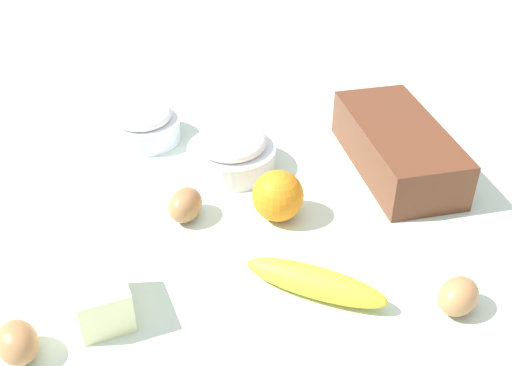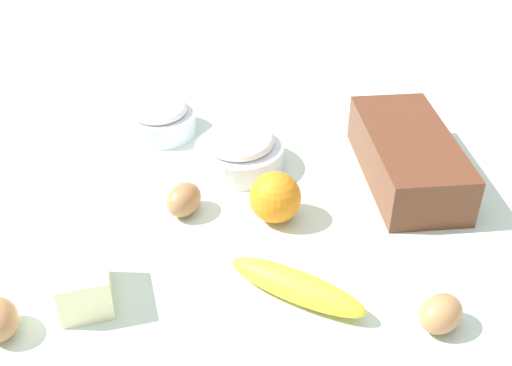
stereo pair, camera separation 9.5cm
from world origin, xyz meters
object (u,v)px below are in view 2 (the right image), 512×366
at_px(sugar_bowl, 239,150).
at_px(egg_loose, 184,200).
at_px(loaf_pan, 408,156).
at_px(butter_block, 84,282).
at_px(banana, 296,286).
at_px(orange_fruit, 275,197).
at_px(flour_bowl, 159,117).
at_px(egg_near_butter, 441,314).

height_order(sugar_bowl, egg_loose, sugar_bowl).
distance_m(sugar_bowl, egg_loose, 0.15).
distance_m(loaf_pan, sugar_bowl, 0.27).
bearing_deg(loaf_pan, butter_block, -64.73).
bearing_deg(egg_loose, banana, 47.11).
bearing_deg(orange_fruit, banana, 13.41).
xyz_separation_m(flour_bowl, egg_loose, (0.23, 0.09, -0.01)).
height_order(loaf_pan, egg_near_butter, loaf_pan).
bearing_deg(orange_fruit, flour_bowl, -135.83).
xyz_separation_m(sugar_bowl, egg_loose, (0.13, -0.07, -0.01)).
xyz_separation_m(loaf_pan, butter_block, (0.32, -0.43, -0.01)).
height_order(loaf_pan, sugar_bowl, loaf_pan).
bearing_deg(loaf_pan, sugar_bowl, -102.26).
height_order(loaf_pan, egg_loose, loaf_pan).
relative_size(butter_block, egg_near_butter, 1.50).
bearing_deg(flour_bowl, loaf_pan, 76.38).
xyz_separation_m(loaf_pan, sugar_bowl, (-0.01, -0.27, -0.01)).
height_order(flour_bowl, banana, flour_bowl).
bearing_deg(orange_fruit, sugar_bowl, -152.77).
bearing_deg(loaf_pan, orange_fruit, -69.01).
bearing_deg(egg_near_butter, egg_loose, -119.23).
xyz_separation_m(flour_bowl, butter_block, (0.42, -0.00, -0.00)).
height_order(sugar_bowl, egg_near_butter, sugar_bowl).
xyz_separation_m(loaf_pan, orange_fruit, (0.13, -0.21, -0.00)).
bearing_deg(loaf_pan, egg_near_butter, -9.51).
height_order(banana, butter_block, butter_block).
xyz_separation_m(loaf_pan, banana, (0.29, -0.17, -0.02)).
distance_m(loaf_pan, egg_near_butter, 0.33).
relative_size(loaf_pan, orange_fruit, 3.88).
relative_size(loaf_pan, banana, 1.58).
relative_size(flour_bowl, banana, 0.69).
bearing_deg(flour_bowl, orange_fruit, 44.17).
bearing_deg(sugar_bowl, butter_block, -26.12).
bearing_deg(egg_loose, sugar_bowl, 152.74).
bearing_deg(banana, butter_block, -84.08).
bearing_deg(egg_loose, flour_bowl, -159.04).
xyz_separation_m(sugar_bowl, egg_near_butter, (0.33, 0.28, -0.01)).
bearing_deg(egg_near_butter, butter_block, -90.67).
relative_size(flour_bowl, butter_block, 1.45).
height_order(orange_fruit, butter_block, orange_fruit).
height_order(loaf_pan, flour_bowl, loaf_pan).
xyz_separation_m(flour_bowl, orange_fruit, (0.23, 0.23, 0.01)).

